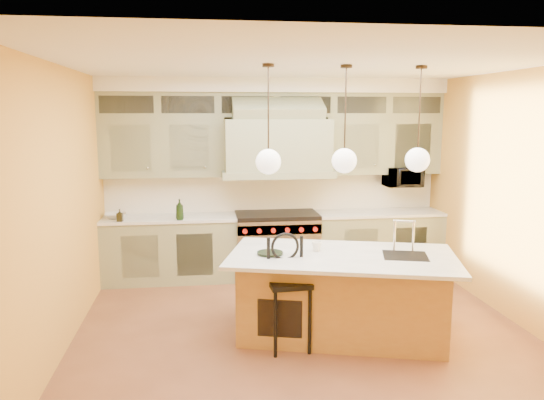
{
  "coord_description": "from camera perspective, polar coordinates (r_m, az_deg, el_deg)",
  "views": [
    {
      "loc": [
        -1.08,
        -5.41,
        2.42
      ],
      "look_at": [
        -0.26,
        0.7,
        1.4
      ],
      "focal_mm": 35.0,
      "sensor_mm": 36.0,
      "label": 1
    }
  ],
  "objects": [
    {
      "name": "floor",
      "position": [
        6.03,
        3.47,
        -14.27
      ],
      "size": [
        5.0,
        5.0,
        0.0
      ],
      "primitive_type": "plane",
      "color": "brown",
      "rests_on": "ground"
    },
    {
      "name": "ceiling",
      "position": [
        5.54,
        3.78,
        14.37
      ],
      "size": [
        5.0,
        5.0,
        0.0
      ],
      "primitive_type": "plane",
      "rotation": [
        3.14,
        0.0,
        0.0
      ],
      "color": "white",
      "rests_on": "wall_back"
    },
    {
      "name": "wall_back",
      "position": [
        8.05,
        0.16,
        2.49
      ],
      "size": [
        5.0,
        0.0,
        5.0
      ],
      "primitive_type": "plane",
      "rotation": [
        1.57,
        0.0,
        0.0
      ],
      "color": "gold",
      "rests_on": "ground"
    },
    {
      "name": "wall_front",
      "position": [
        3.26,
        12.28,
        -8.13
      ],
      "size": [
        5.0,
        0.0,
        5.0
      ],
      "primitive_type": "plane",
      "rotation": [
        -1.57,
        0.0,
        0.0
      ],
      "color": "gold",
      "rests_on": "ground"
    },
    {
      "name": "wall_left",
      "position": [
        5.68,
        -21.96,
        -1.1
      ],
      "size": [
        0.0,
        5.0,
        5.0
      ],
      "primitive_type": "plane",
      "rotation": [
        1.57,
        0.0,
        1.57
      ],
      "color": "gold",
      "rests_on": "ground"
    },
    {
      "name": "wall_right",
      "position": [
        6.56,
        25.56,
        -0.01
      ],
      "size": [
        0.0,
        5.0,
        5.0
      ],
      "primitive_type": "plane",
      "rotation": [
        1.57,
        0.0,
        -1.57
      ],
      "color": "gold",
      "rests_on": "ground"
    },
    {
      "name": "back_cabinetry",
      "position": [
        7.79,
        0.43,
        2.11
      ],
      "size": [
        5.0,
        0.77,
        2.9
      ],
      "color": "gray",
      "rests_on": "floor"
    },
    {
      "name": "range",
      "position": [
        7.88,
        0.51,
        -4.8
      ],
      "size": [
        1.2,
        0.74,
        0.96
      ],
      "color": "silver",
      "rests_on": "floor"
    },
    {
      "name": "kitchen_island",
      "position": [
        5.9,
        7.52,
        -9.93
      ],
      "size": [
        2.64,
        1.87,
        1.35
      ],
      "rotation": [
        0.0,
        0.0,
        -0.28
      ],
      "color": "olive",
      "rests_on": "floor"
    },
    {
      "name": "counter_stool",
      "position": [
        5.5,
        1.74,
        -9.03
      ],
      "size": [
        0.44,
        0.44,
        1.19
      ],
      "rotation": [
        0.0,
        0.0,
        0.07
      ],
      "color": "black",
      "rests_on": "floor"
    },
    {
      "name": "microwave",
      "position": [
        8.3,
        13.88,
        2.43
      ],
      "size": [
        0.54,
        0.37,
        0.3
      ],
      "primitive_type": "imported",
      "color": "black",
      "rests_on": "back_cabinetry"
    },
    {
      "name": "oil_bottle_a",
      "position": [
        7.47,
        -9.91,
        -1.02
      ],
      "size": [
        0.12,
        0.13,
        0.29
      ],
      "primitive_type": "imported",
      "rotation": [
        0.0,
        0.0,
        0.12
      ],
      "color": "black",
      "rests_on": "back_cabinetry"
    },
    {
      "name": "oil_bottle_b",
      "position": [
        7.56,
        -16.06,
        -1.59
      ],
      "size": [
        0.09,
        0.09,
        0.17
      ],
      "primitive_type": "imported",
      "rotation": [
        0.0,
        0.0,
        -0.13
      ],
      "color": "black",
      "rests_on": "back_cabinetry"
    },
    {
      "name": "fruit_bowl",
      "position": [
        7.8,
        -16.47,
        -1.63
      ],
      "size": [
        0.34,
        0.34,
        0.07
      ],
      "primitive_type": "imported",
      "rotation": [
        0.0,
        0.0,
        0.11
      ],
      "color": "beige",
      "rests_on": "back_cabinetry"
    },
    {
      "name": "cup",
      "position": [
        5.83,
        4.83,
        -4.99
      ],
      "size": [
        0.13,
        0.13,
        0.11
      ],
      "primitive_type": "imported",
      "rotation": [
        0.0,
        0.0,
        0.16
      ],
      "color": "white",
      "rests_on": "kitchen_island"
    },
    {
      "name": "pendant_left",
      "position": [
        5.44,
        -0.39,
        4.45
      ],
      "size": [
        0.26,
        0.26,
        1.11
      ],
      "color": "#2D2319",
      "rests_on": "ceiling"
    },
    {
      "name": "pendant_center",
      "position": [
        5.6,
        7.79,
        4.51
      ],
      "size": [
        0.26,
        0.26,
        1.11
      ],
      "color": "#2D2319",
      "rests_on": "ceiling"
    },
    {
      "name": "pendant_right",
      "position": [
        5.86,
        15.38,
        4.47
      ],
      "size": [
        0.26,
        0.26,
        1.11
      ],
      "color": "#2D2319",
      "rests_on": "ceiling"
    }
  ]
}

